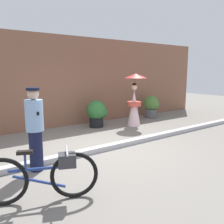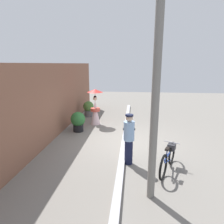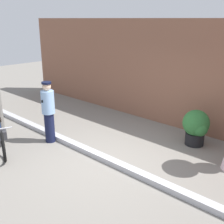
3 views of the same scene
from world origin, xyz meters
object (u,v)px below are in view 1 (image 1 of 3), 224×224
(person_with_parasol, at_px, (134,100))
(potted_plant_small, at_px, (97,112))
(person_officer, at_px, (35,127))
(bicycle_near_officer, at_px, (43,175))
(potted_plant_by_door, at_px, (151,106))

(person_with_parasol, relative_size, potted_plant_small, 1.97)
(person_officer, distance_m, potted_plant_small, 3.86)
(potted_plant_small, bearing_deg, person_with_parasol, -25.69)
(bicycle_near_officer, bearing_deg, person_with_parasol, 34.58)
(person_with_parasol, height_order, potted_plant_by_door, person_with_parasol)
(person_officer, xyz_separation_m, potted_plant_small, (2.96, 2.46, -0.36))
(person_with_parasol, distance_m, potted_plant_by_door, 1.79)
(bicycle_near_officer, bearing_deg, potted_plant_small, 48.49)
(person_with_parasol, bearing_deg, potted_plant_by_door, 24.39)
(person_officer, bearing_deg, potted_plant_by_door, 24.24)
(bicycle_near_officer, height_order, potted_plant_small, potted_plant_small)
(person_officer, height_order, potted_plant_small, person_officer)
(person_with_parasol, xyz_separation_m, potted_plant_by_door, (1.58, 0.72, -0.44))
(potted_plant_by_door, xyz_separation_m, potted_plant_small, (-2.80, -0.13, 0.01))
(person_with_parasol, bearing_deg, person_officer, -155.81)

